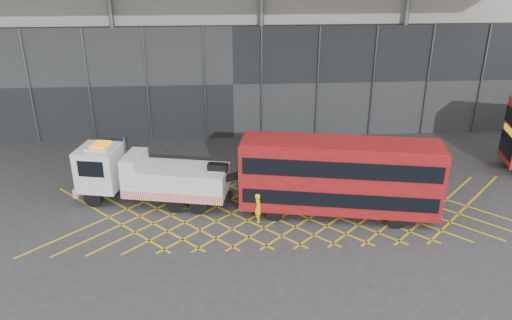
{
  "coord_description": "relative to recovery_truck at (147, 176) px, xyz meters",
  "views": [
    {
      "loc": [
        1.45,
        -23.13,
        13.11
      ],
      "look_at": [
        3.0,
        1.5,
        2.4
      ],
      "focal_mm": 35.0,
      "sensor_mm": 36.0,
      "label": 1
    }
  ],
  "objects": [
    {
      "name": "worker",
      "position": [
        5.87,
        -2.46,
        -0.78
      ],
      "size": [
        0.4,
        0.59,
        1.55
      ],
      "primitive_type": "imported",
      "rotation": [
        0.0,
        0.0,
        1.63
      ],
      "color": "yellow",
      "rests_on": "ground_plane"
    },
    {
      "name": "bus_towed",
      "position": [
        10.03,
        -2.04,
        0.72
      ],
      "size": [
        10.34,
        4.14,
        4.11
      ],
      "rotation": [
        0.0,
        0.0,
        -0.18
      ],
      "color": "maroon",
      "rests_on": "ground_plane"
    },
    {
      "name": "ground_plane",
      "position": [
        2.9,
        -1.62,
        -1.56
      ],
      "size": [
        120.0,
        120.0,
        0.0
      ],
      "primitive_type": "plane",
      "color": "#2B2B2D"
    },
    {
      "name": "construction_building",
      "position": [
        4.82,
        16.77,
        7.42
      ],
      "size": [
        55.0,
        23.97,
        18.0
      ],
      "color": "gray",
      "rests_on": "ground_plane"
    },
    {
      "name": "road_markings",
      "position": [
        7.7,
        -1.62,
        -1.55
      ],
      "size": [
        26.36,
        7.16,
        0.01
      ],
      "color": "gold",
      "rests_on": "ground_plane"
    },
    {
      "name": "recovery_truck",
      "position": [
        0.0,
        0.0,
        0.0
      ],
      "size": [
        9.7,
        3.91,
        3.37
      ],
      "rotation": [
        0.0,
        0.0,
        -0.2
      ],
      "color": "black",
      "rests_on": "ground_plane"
    }
  ]
}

